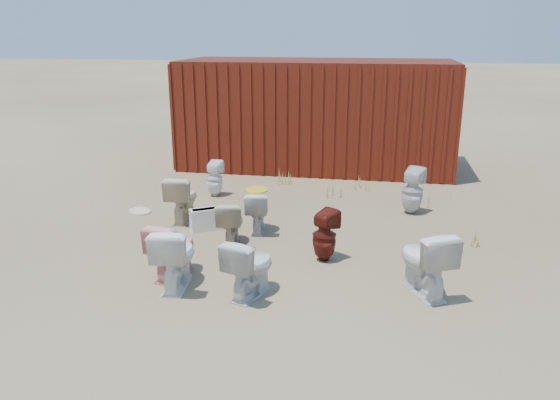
% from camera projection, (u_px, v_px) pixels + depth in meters
% --- Properties ---
extents(ground, '(100.00, 100.00, 0.00)m').
position_uv_depth(ground, '(273.00, 248.00, 7.93)').
color(ground, brown).
rests_on(ground, ground).
extents(shipping_container, '(6.00, 2.40, 2.40)m').
position_uv_depth(shipping_container, '(316.00, 114.00, 12.46)').
color(shipping_container, '#4F160D').
rests_on(shipping_container, ground).
extents(toilet_front_a, '(0.52, 0.83, 0.80)m').
position_uv_depth(toilet_front_a, '(175.00, 256.00, 6.63)').
color(toilet_front_a, white).
rests_on(toilet_front_a, ground).
extents(toilet_front_pink, '(0.56, 0.81, 0.75)m').
position_uv_depth(toilet_front_pink, '(173.00, 249.00, 6.93)').
color(toilet_front_pink, '#E99087').
rests_on(toilet_front_pink, ground).
extents(toilet_front_c, '(0.62, 0.82, 0.74)m').
position_uv_depth(toilet_front_c, '(250.00, 267.00, 6.42)').
color(toilet_front_c, silver).
rests_on(toilet_front_c, ground).
extents(toilet_front_maroon, '(0.45, 0.46, 0.72)m').
position_uv_depth(toilet_front_maroon, '(324.00, 236.00, 7.41)').
color(toilet_front_maroon, '#57180F').
rests_on(toilet_front_maroon, ground).
extents(toilet_front_e, '(0.77, 0.93, 0.83)m').
position_uv_depth(toilet_front_e, '(425.00, 261.00, 6.46)').
color(toilet_front_e, silver).
rests_on(toilet_front_e, ground).
extents(toilet_back_a, '(0.34, 0.35, 0.68)m').
position_uv_depth(toilet_back_a, '(215.00, 179.00, 10.35)').
color(toilet_back_a, white).
rests_on(toilet_back_a, ground).
extents(toilet_back_beige_left, '(0.48, 0.80, 0.79)m').
position_uv_depth(toilet_back_beige_left, '(182.00, 198.00, 8.96)').
color(toilet_back_beige_left, beige).
rests_on(toilet_back_beige_left, ground).
extents(toilet_back_beige_right, '(0.49, 0.72, 0.68)m').
position_uv_depth(toilet_back_beige_right, '(231.00, 222.00, 7.98)').
color(toilet_back_beige_right, '#BDAB8A').
rests_on(toilet_back_beige_right, ground).
extents(toilet_back_yellowlid, '(0.47, 0.70, 0.66)m').
position_uv_depth(toilet_back_yellowlid, '(257.00, 211.00, 8.51)').
color(toilet_back_yellowlid, silver).
rests_on(toilet_back_yellowlid, ground).
extents(toilet_back_e, '(0.48, 0.48, 0.80)m').
position_uv_depth(toilet_back_e, '(412.00, 191.00, 9.33)').
color(toilet_back_e, silver).
rests_on(toilet_back_e, ground).
extents(yellow_lid, '(0.34, 0.42, 0.02)m').
position_uv_depth(yellow_lid, '(257.00, 190.00, 8.40)').
color(yellow_lid, gold).
rests_on(yellow_lid, toilet_back_yellowlid).
extents(loose_tank, '(0.53, 0.44, 0.35)m').
position_uv_depth(loose_tank, '(206.00, 219.00, 8.61)').
color(loose_tank, white).
rests_on(loose_tank, ground).
extents(loose_lid_near, '(0.53, 0.59, 0.02)m').
position_uv_depth(loose_lid_near, '(202.00, 223.00, 8.92)').
color(loose_lid_near, beige).
rests_on(loose_lid_near, ground).
extents(loose_lid_far, '(0.58, 0.59, 0.02)m').
position_uv_depth(loose_lid_far, '(140.00, 211.00, 9.51)').
color(loose_lid_far, beige).
rests_on(loose_lid_far, ground).
extents(weed_clump_a, '(0.36, 0.36, 0.29)m').
position_uv_depth(weed_clump_a, '(176.00, 184.00, 10.70)').
color(weed_clump_a, '#B6AA48').
rests_on(weed_clump_a, ground).
extents(weed_clump_b, '(0.32, 0.32, 0.28)m').
position_uv_depth(weed_clump_b, '(335.00, 190.00, 10.34)').
color(weed_clump_b, '#B6AA48').
rests_on(weed_clump_b, ground).
extents(weed_clump_c, '(0.36, 0.36, 0.35)m').
position_uv_depth(weed_clump_c, '(421.00, 195.00, 9.89)').
color(weed_clump_c, '#B6AA48').
rests_on(weed_clump_c, ground).
extents(weed_clump_d, '(0.30, 0.30, 0.26)m').
position_uv_depth(weed_clump_d, '(284.00, 177.00, 11.26)').
color(weed_clump_d, '#B6AA48').
rests_on(weed_clump_d, ground).
extents(weed_clump_e, '(0.34, 0.34, 0.27)m').
position_uv_depth(weed_clump_e, '(363.00, 182.00, 10.86)').
color(weed_clump_e, '#B6AA48').
rests_on(weed_clump_e, ground).
extents(weed_clump_f, '(0.28, 0.28, 0.20)m').
position_uv_depth(weed_clump_f, '(472.00, 237.00, 8.07)').
color(weed_clump_f, '#B6AA48').
rests_on(weed_clump_f, ground).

